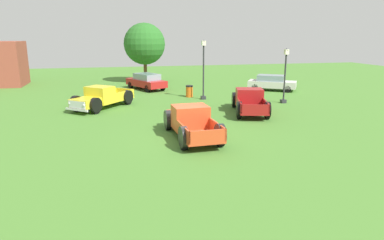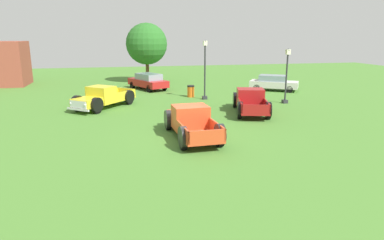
% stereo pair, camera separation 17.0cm
% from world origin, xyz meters
% --- Properties ---
extents(ground_plane, '(80.00, 80.00, 0.00)m').
position_xyz_m(ground_plane, '(0.00, 0.00, 0.00)').
color(ground_plane, '#477A2D').
extents(pickup_truck_foreground, '(2.20, 5.17, 1.56)m').
position_xyz_m(pickup_truck_foreground, '(0.20, 0.27, 0.74)').
color(pickup_truck_foreground, '#D14723').
rests_on(pickup_truck_foreground, ground_plane).
extents(pickup_truck_behind_left, '(4.57, 5.01, 1.54)m').
position_xyz_m(pickup_truck_behind_left, '(-4.43, 7.98, 0.73)').
color(pickup_truck_behind_left, yellow).
rests_on(pickup_truck_behind_left, ground_plane).
extents(pickup_truck_behind_right, '(3.06, 5.36, 1.55)m').
position_xyz_m(pickup_truck_behind_right, '(5.21, 4.82, 0.74)').
color(pickup_truck_behind_right, maroon).
rests_on(pickup_truck_behind_right, ground_plane).
extents(sedan_distant_a, '(4.49, 3.71, 1.41)m').
position_xyz_m(sedan_distant_a, '(10.64, 12.69, 0.74)').
color(sedan_distant_a, silver).
rests_on(sedan_distant_a, ground_plane).
extents(sedan_distant_b, '(3.60, 4.78, 1.48)m').
position_xyz_m(sedan_distant_b, '(-0.46, 15.87, 0.78)').
color(sedan_distant_b, '#B21E1E').
rests_on(sedan_distant_b, ground_plane).
extents(lamp_post_near, '(0.36, 0.36, 4.59)m').
position_xyz_m(lamp_post_near, '(3.43, 9.85, 2.41)').
color(lamp_post_near, '#2D2D33').
rests_on(lamp_post_near, ground_plane).
extents(lamp_post_far, '(0.36, 0.36, 4.01)m').
position_xyz_m(lamp_post_far, '(8.88, 7.03, 2.10)').
color(lamp_post_far, '#2D2D33').
rests_on(lamp_post_far, ground_plane).
extents(trash_can, '(0.59, 0.59, 0.95)m').
position_xyz_m(trash_can, '(2.58, 11.10, 0.48)').
color(trash_can, orange).
rests_on(trash_can, ground_plane).
extents(oak_tree_east, '(4.33, 4.33, 6.20)m').
position_xyz_m(oak_tree_east, '(-0.04, 20.97, 4.03)').
color(oak_tree_east, brown).
rests_on(oak_tree_east, ground_plane).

